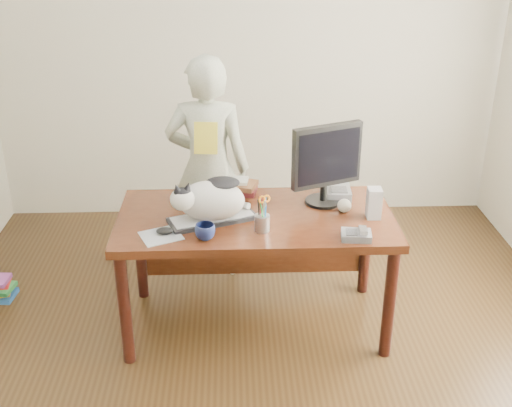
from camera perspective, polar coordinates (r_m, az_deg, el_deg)
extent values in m
plane|color=black|center=(3.63, 0.36, -16.03)|extent=(4.50, 4.50, 0.00)
plane|color=silver|center=(5.09, -0.78, 13.31)|extent=(4.00, 0.00, 4.00)
cube|color=black|center=(3.73, -0.03, -1.41)|extent=(1.60, 0.80, 0.05)
cylinder|color=black|center=(3.67, -11.58, -9.22)|extent=(0.07, 0.07, 0.70)
cylinder|color=black|center=(3.73, 11.77, -8.70)|extent=(0.07, 0.07, 0.70)
cylinder|color=black|center=(4.25, -10.27, -4.05)|extent=(0.07, 0.07, 0.70)
cylinder|color=black|center=(4.29, 9.73, -3.68)|extent=(0.07, 0.07, 0.70)
cube|color=black|center=(4.20, -0.22, -3.20)|extent=(1.45, 0.03, 0.50)
cube|color=black|center=(3.66, -3.91, -1.37)|extent=(0.53, 0.35, 0.02)
cube|color=#BCBCC2|center=(3.65, -3.92, -1.16)|extent=(0.49, 0.31, 0.01)
ellipsoid|color=silver|center=(3.61, -3.96, 0.25)|extent=(0.43, 0.35, 0.23)
ellipsoid|color=silver|center=(3.52, -6.56, 0.38)|extent=(0.17, 0.17, 0.13)
ellipsoid|color=black|center=(3.51, -6.59, 0.99)|extent=(0.12, 0.12, 0.05)
cone|color=black|center=(3.48, -7.05, 1.29)|extent=(0.08, 0.08, 0.08)
cone|color=black|center=(3.49, -6.08, 1.45)|extent=(0.08, 0.07, 0.08)
ellipsoid|color=black|center=(3.59, -3.02, 1.85)|extent=(0.24, 0.22, 0.05)
cylinder|color=silver|center=(3.74, -1.59, -0.04)|extent=(0.15, 0.13, 0.05)
cylinder|color=black|center=(3.90, 5.97, 0.21)|extent=(0.28, 0.28, 0.02)
cylinder|color=black|center=(3.87, 6.01, 0.99)|extent=(0.06, 0.06, 0.10)
cube|color=black|center=(3.76, 6.32, 4.26)|extent=(0.42, 0.21, 0.37)
cube|color=black|center=(3.74, 6.52, 4.13)|extent=(0.37, 0.15, 0.31)
cylinder|color=#99989E|center=(3.53, 0.55, -1.74)|extent=(0.11, 0.11, 0.09)
cylinder|color=black|center=(3.49, 0.24, -0.57)|extent=(0.02, 0.04, 0.14)
cylinder|color=blue|center=(3.49, 0.84, -0.61)|extent=(0.01, 0.04, 0.14)
cylinder|color=#A7171F|center=(3.51, 0.44, -0.47)|extent=(0.02, 0.04, 0.14)
cylinder|color=#18792E|center=(3.48, 0.52, -0.70)|extent=(0.03, 0.02, 0.14)
cylinder|color=#ACACB1|center=(3.49, 0.70, -0.45)|extent=(0.02, 0.02, 0.10)
cylinder|color=#ACACB1|center=(3.49, 0.81, -0.43)|extent=(0.01, 0.03, 0.10)
torus|color=orange|center=(3.46, 0.54, 0.36)|extent=(0.05, 0.03, 0.04)
torus|color=orange|center=(3.47, 0.96, 0.44)|extent=(0.05, 0.03, 0.04)
cube|color=#9DA2A8|center=(3.53, -8.45, -2.86)|extent=(0.27, 0.26, 0.00)
ellipsoid|color=black|center=(3.53, -8.11, -2.42)|extent=(0.11, 0.09, 0.04)
imported|color=#0E1538|center=(3.45, -4.55, -2.52)|extent=(0.15, 0.15, 0.09)
cube|color=slate|center=(3.50, 8.90, -2.82)|extent=(0.17, 0.13, 0.04)
cube|color=#424244|center=(3.48, 8.50, -2.54)|extent=(0.07, 0.09, 0.01)
cube|color=#ACACB1|center=(3.49, 9.51, -2.34)|extent=(0.06, 0.14, 0.05)
cube|color=#ABABAE|center=(3.72, 10.45, 0.04)|extent=(0.08, 0.09, 0.18)
sphere|color=beige|center=(3.78, 7.86, -0.18)|extent=(0.08, 0.08, 0.08)
cube|color=#4E1419|center=(4.02, -1.62, 1.28)|extent=(0.26, 0.21, 0.04)
cube|color=brown|center=(4.00, -1.50, 1.68)|extent=(0.25, 0.22, 0.03)
cube|color=silver|center=(4.00, -1.78, 2.06)|extent=(0.16, 0.13, 0.02)
cube|color=slate|center=(3.98, 7.33, 1.01)|extent=(0.16, 0.21, 0.05)
cube|color=#424244|center=(3.94, 7.39, 1.23)|extent=(0.10, 0.10, 0.01)
imported|color=silver|center=(4.33, -4.28, 3.12)|extent=(0.60, 0.43, 1.55)
cube|color=gold|center=(4.07, -4.47, 5.82)|extent=(0.15, 0.10, 0.20)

